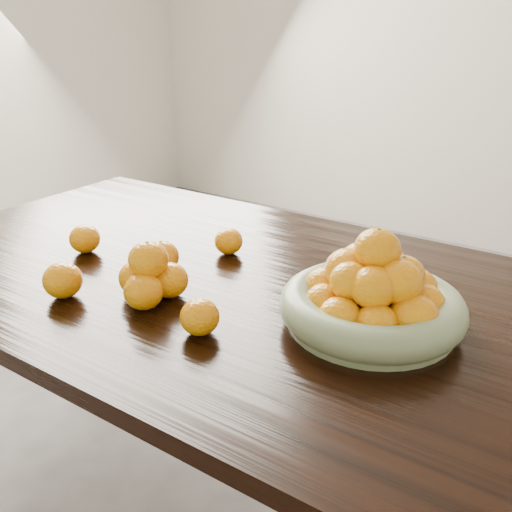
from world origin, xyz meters
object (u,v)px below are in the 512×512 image
Objects in this scene: orange_pyramid at (150,277)px; dining_table at (263,320)px; fruit_bowl at (373,297)px; loose_orange_0 at (162,257)px.

dining_table is at bearing 48.98° from orange_pyramid.
fruit_bowl is at bearing -5.86° from dining_table.
orange_pyramid is 1.85× the size of loose_orange_0.
dining_table is at bearing 15.92° from loose_orange_0.
fruit_bowl is at bearing 20.30° from orange_pyramid.
loose_orange_0 is (-0.52, -0.04, -0.02)m from fruit_bowl.
fruit_bowl is 0.47m from orange_pyramid.
dining_table is 12.79× the size of orange_pyramid.
loose_orange_0 is at bearing 123.06° from orange_pyramid.
fruit_bowl reaches higher than orange_pyramid.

